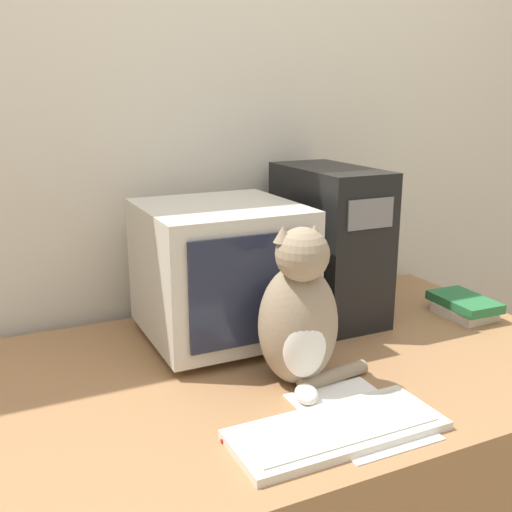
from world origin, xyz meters
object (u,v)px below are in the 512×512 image
object	(u,v)px
keyboard	(337,429)
pen	(256,431)
crt_monitor	(221,271)
cat	(300,317)
computer_tower	(329,242)
book_stack	(464,306)

from	to	relation	value
keyboard	pen	distance (m)	0.16
crt_monitor	keyboard	size ratio (longest dim) A/B	0.94
crt_monitor	cat	xyz separation A→B (m)	(0.06, -0.33, -0.03)
computer_tower	book_stack	xyz separation A→B (m)	(0.37, -0.20, -0.20)
book_stack	pen	world-z (taller)	book_stack
book_stack	pen	xyz separation A→B (m)	(-0.86, -0.32, -0.03)
keyboard	book_stack	size ratio (longest dim) A/B	2.07
crt_monitor	book_stack	world-z (taller)	crt_monitor
computer_tower	book_stack	distance (m)	0.46
crt_monitor	computer_tower	world-z (taller)	computer_tower
keyboard	crt_monitor	bearing A→B (deg)	92.39
cat	book_stack	distance (m)	0.71
computer_tower	pen	bearing A→B (deg)	-133.24
keyboard	pen	xyz separation A→B (m)	(-0.15, 0.07, -0.01)
book_stack	pen	bearing A→B (deg)	-159.63
keyboard	pen	bearing A→B (deg)	153.40
cat	book_stack	bearing A→B (deg)	30.64
cat	crt_monitor	bearing A→B (deg)	117.06
cat	pen	size ratio (longest dim) A/B	2.47
computer_tower	book_stack	bearing A→B (deg)	-28.78
cat	pen	xyz separation A→B (m)	(-0.18, -0.15, -0.16)
computer_tower	pen	size ratio (longest dim) A/B	2.89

